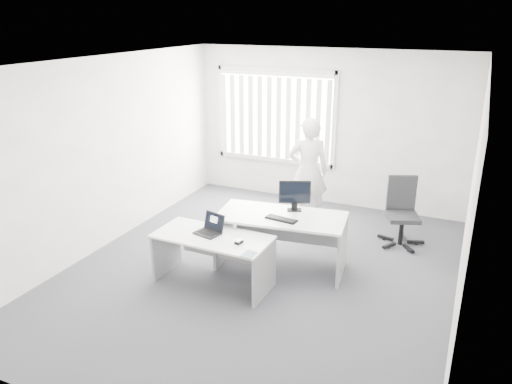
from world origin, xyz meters
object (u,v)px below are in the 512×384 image
at_px(desk_far, 281,230).
at_px(office_chair, 401,223).
at_px(desk_near, 213,249).
at_px(monitor, 295,196).
at_px(laptop, 207,225).
at_px(person, 308,171).

bearing_deg(desk_far, office_chair, 39.60).
relative_size(desk_far, office_chair, 1.73).
distance_m(desk_near, monitor, 1.35).
xyz_separation_m(laptop, monitor, (0.82, 0.99, 0.19)).
bearing_deg(desk_far, desk_near, -137.17).
bearing_deg(person, monitor, 77.94).
xyz_separation_m(desk_near, desk_far, (0.64, 0.77, 0.07)).
xyz_separation_m(person, monitor, (0.28, -1.43, 0.10)).
bearing_deg(laptop, desk_far, 59.67).
relative_size(office_chair, laptop, 3.28).
bearing_deg(desk_near, office_chair, 49.26).
bearing_deg(desk_near, person, 80.77).
xyz_separation_m(person, laptop, (-0.54, -2.43, -0.09)).
height_order(office_chair, person, person).
relative_size(desk_near, monitor, 3.49).
relative_size(desk_near, person, 0.84).
xyz_separation_m(desk_near, office_chair, (2.03, 2.25, -0.17)).
distance_m(office_chair, monitor, 1.92).
relative_size(desk_far, monitor, 4.17).
bearing_deg(laptop, monitor, 64.04).
relative_size(person, laptop, 5.65).
relative_size(office_chair, person, 0.58).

